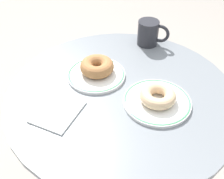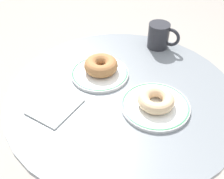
{
  "view_description": "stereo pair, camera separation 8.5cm",
  "coord_description": "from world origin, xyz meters",
  "px_view_note": "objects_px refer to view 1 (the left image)",
  "views": [
    {
      "loc": [
        0.42,
        -0.5,
        1.33
      ],
      "look_at": [
        -0.02,
        -0.03,
        0.77
      ],
      "focal_mm": 44.21,
      "sensor_mm": 36.0,
      "label": 1
    },
    {
      "loc": [
        0.48,
        -0.43,
        1.33
      ],
      "look_at": [
        -0.02,
        -0.03,
        0.77
      ],
      "focal_mm": 44.21,
      "sensor_mm": 36.0,
      "label": 2
    }
  ],
  "objects_px": {
    "cafe_table": "(120,135)",
    "coffee_mug": "(149,33)",
    "paper_napkin": "(57,112)",
    "plate_left": "(97,74)",
    "donut_cinnamon": "(97,66)",
    "plate_right": "(157,102)",
    "donut_glazed": "(158,96)"
  },
  "relations": [
    {
      "from": "cafe_table",
      "to": "coffee_mug",
      "type": "height_order",
      "value": "coffee_mug"
    },
    {
      "from": "paper_napkin",
      "to": "cafe_table",
      "type": "bearing_deg",
      "value": 69.44
    },
    {
      "from": "donut_cinnamon",
      "to": "donut_glazed",
      "type": "relative_size",
      "value": 1.04
    },
    {
      "from": "plate_right",
      "to": "coffee_mug",
      "type": "bearing_deg",
      "value": 131.95
    },
    {
      "from": "plate_left",
      "to": "paper_napkin",
      "type": "height_order",
      "value": "plate_left"
    },
    {
      "from": "plate_left",
      "to": "donut_cinnamon",
      "type": "distance_m",
      "value": 0.03
    },
    {
      "from": "donut_cinnamon",
      "to": "donut_glazed",
      "type": "height_order",
      "value": "donut_cinnamon"
    },
    {
      "from": "plate_left",
      "to": "coffee_mug",
      "type": "height_order",
      "value": "coffee_mug"
    },
    {
      "from": "donut_cinnamon",
      "to": "plate_left",
      "type": "bearing_deg",
      "value": -51.23
    },
    {
      "from": "paper_napkin",
      "to": "plate_right",
      "type": "bearing_deg",
      "value": 50.75
    },
    {
      "from": "donut_cinnamon",
      "to": "coffee_mug",
      "type": "distance_m",
      "value": 0.27
    },
    {
      "from": "plate_left",
      "to": "coffee_mug",
      "type": "xyz_separation_m",
      "value": [
        0.0,
        0.28,
        0.04
      ]
    },
    {
      "from": "donut_cinnamon",
      "to": "coffee_mug",
      "type": "height_order",
      "value": "coffee_mug"
    },
    {
      "from": "cafe_table",
      "to": "paper_napkin",
      "type": "relative_size",
      "value": 5.43
    },
    {
      "from": "cafe_table",
      "to": "coffee_mug",
      "type": "bearing_deg",
      "value": 111.5
    },
    {
      "from": "donut_glazed",
      "to": "coffee_mug",
      "type": "distance_m",
      "value": 0.34
    },
    {
      "from": "plate_left",
      "to": "plate_right",
      "type": "xyz_separation_m",
      "value": [
        0.23,
        0.03,
        0.0
      ]
    },
    {
      "from": "donut_cinnamon",
      "to": "paper_napkin",
      "type": "relative_size",
      "value": 0.81
    },
    {
      "from": "plate_right",
      "to": "donut_glazed",
      "type": "distance_m",
      "value": 0.02
    },
    {
      "from": "donut_cinnamon",
      "to": "coffee_mug",
      "type": "xyz_separation_m",
      "value": [
        0.01,
        0.27,
        0.01
      ]
    },
    {
      "from": "donut_cinnamon",
      "to": "coffee_mug",
      "type": "bearing_deg",
      "value": 88.55
    },
    {
      "from": "plate_left",
      "to": "donut_glazed",
      "type": "xyz_separation_m",
      "value": [
        0.23,
        0.03,
        0.02
      ]
    },
    {
      "from": "cafe_table",
      "to": "plate_right",
      "type": "xyz_separation_m",
      "value": [
        0.11,
        0.03,
        0.22
      ]
    },
    {
      "from": "plate_left",
      "to": "plate_right",
      "type": "distance_m",
      "value": 0.23
    },
    {
      "from": "plate_right",
      "to": "coffee_mug",
      "type": "distance_m",
      "value": 0.34
    },
    {
      "from": "donut_glazed",
      "to": "paper_napkin",
      "type": "bearing_deg",
      "value": -129.25
    },
    {
      "from": "paper_napkin",
      "to": "plate_left",
      "type": "bearing_deg",
      "value": 101.19
    },
    {
      "from": "donut_glazed",
      "to": "paper_napkin",
      "type": "distance_m",
      "value": 0.3
    },
    {
      "from": "plate_right",
      "to": "cafe_table",
      "type": "bearing_deg",
      "value": -164.1
    },
    {
      "from": "cafe_table",
      "to": "donut_cinnamon",
      "type": "height_order",
      "value": "donut_cinnamon"
    },
    {
      "from": "donut_cinnamon",
      "to": "paper_napkin",
      "type": "distance_m",
      "value": 0.21
    },
    {
      "from": "donut_cinnamon",
      "to": "donut_glazed",
      "type": "distance_m",
      "value": 0.23
    }
  ]
}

